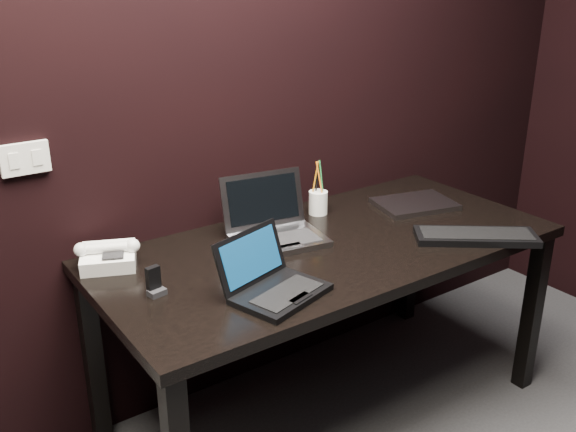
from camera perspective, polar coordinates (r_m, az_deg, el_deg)
wall_back at (r=2.35m, az=-8.09°, el=11.79°), size 4.00×0.00×4.00m
wall_switch at (r=2.18m, az=-22.36°, el=4.74°), size 0.15×0.02×0.10m
desk at (r=2.38m, az=3.64°, el=-4.09°), size 1.70×0.80×0.74m
netbook at (r=1.98m, az=-1.39°, el=-5.96°), size 0.34×0.32×0.18m
silver_laptop at (r=2.35m, az=-1.20°, el=-1.14°), size 0.37×0.34×0.22m
ext_keyboard at (r=2.46m, az=16.36°, el=-1.73°), size 0.44×0.39×0.03m
closed_laptop at (r=2.74m, az=11.20°, el=1.06°), size 0.36×0.30×0.02m
desk_phone at (r=2.23m, az=-15.68°, el=-3.46°), size 0.22×0.22×0.11m
mobile_phone at (r=2.02m, az=-11.78°, el=-5.95°), size 0.06×0.05×0.09m
pen_cup at (r=2.60m, az=2.70°, el=1.29°), size 0.09×0.09×0.22m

